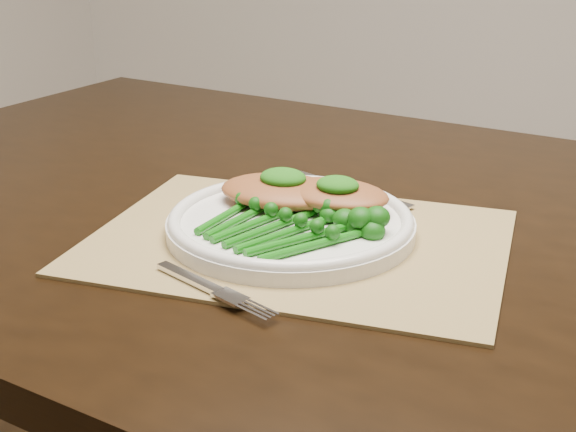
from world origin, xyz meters
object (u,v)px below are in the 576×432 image
at_px(placemat, 298,241).
at_px(chicken_fillet_left, 282,191).
at_px(dinner_plate, 291,222).
at_px(broccolini_bundle, 272,227).

height_order(placemat, chicken_fillet_left, chicken_fillet_left).
height_order(dinner_plate, broccolini_bundle, broccolini_bundle).
bearing_deg(chicken_fillet_left, placemat, -57.05).
height_order(dinner_plate, chicken_fillet_left, chicken_fillet_left).
bearing_deg(placemat, chicken_fillet_left, 122.53).
height_order(placemat, broccolini_bundle, broccolini_bundle).
relative_size(placemat, chicken_fillet_left, 3.03).
bearing_deg(chicken_fillet_left, broccolini_bundle, -78.12).
bearing_deg(dinner_plate, chicken_fillet_left, 123.43).
relative_size(dinner_plate, chicken_fillet_left, 1.88).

